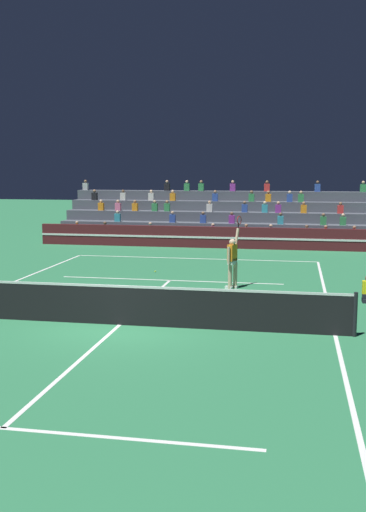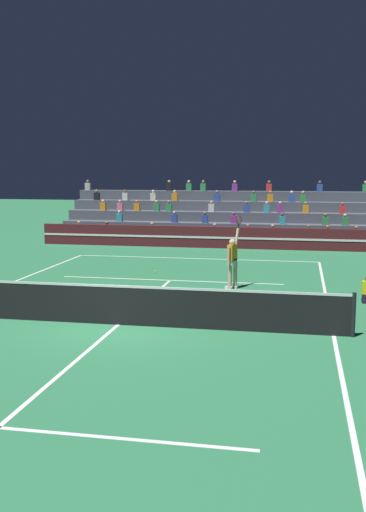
% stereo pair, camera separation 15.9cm
% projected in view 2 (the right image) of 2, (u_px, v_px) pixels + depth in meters
% --- Properties ---
extents(ground_plane, '(120.00, 120.00, 0.00)m').
position_uv_depth(ground_plane, '(118.00, 325.00, 15.70)').
color(ground_plane, '#2D7A4C').
extents(court_lines, '(11.10, 23.90, 0.01)m').
position_uv_depth(court_lines, '(118.00, 325.00, 15.70)').
color(court_lines, white).
rests_on(court_lines, ground).
extents(tennis_net, '(12.00, 0.10, 1.10)m').
position_uv_depth(tennis_net, '(118.00, 305.00, 15.62)').
color(tennis_net, black).
rests_on(tennis_net, ground).
extents(sponsor_banner_wall, '(18.00, 0.26, 1.10)m').
position_uv_depth(sponsor_banner_wall, '(208.00, 237.00, 30.90)').
color(sponsor_banner_wall, '#51191E').
rests_on(sponsor_banner_wall, ground).
extents(bleacher_stand, '(17.40, 4.75, 3.38)m').
position_uv_depth(bleacher_stand, '(218.00, 222.00, 34.52)').
color(bleacher_stand, '#4C515B').
rests_on(bleacher_stand, ground).
extents(tennis_player, '(0.51, 0.86, 2.50)m').
position_uv_depth(tennis_player, '(233.00, 260.00, 20.30)').
color(tennis_player, beige).
rests_on(tennis_player, ground).
extents(tennis_ball, '(0.07, 0.07, 0.07)m').
position_uv_depth(tennis_ball, '(156.00, 271.00, 23.67)').
color(tennis_ball, '#C6DB33').
rests_on(tennis_ball, ground).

